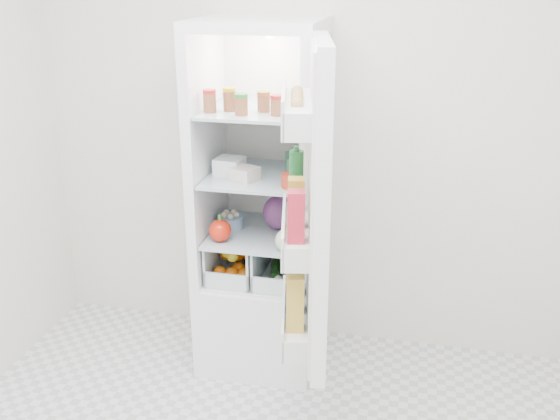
% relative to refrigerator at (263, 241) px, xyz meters
% --- Properties ---
extents(room_walls, '(3.02, 3.02, 2.61)m').
position_rel_refrigerator_xyz_m(room_walls, '(0.20, -1.25, 0.93)').
color(room_walls, silver).
rests_on(room_walls, ground).
extents(refrigerator, '(0.60, 0.60, 1.80)m').
position_rel_refrigerator_xyz_m(refrigerator, '(0.00, 0.00, 0.00)').
color(refrigerator, white).
rests_on(refrigerator, ground).
extents(shelf_low, '(0.49, 0.53, 0.01)m').
position_rel_refrigerator_xyz_m(shelf_low, '(-0.00, -0.06, 0.07)').
color(shelf_low, '#B0C3CF').
rests_on(shelf_low, refrigerator).
extents(shelf_mid, '(0.49, 0.53, 0.02)m').
position_rel_refrigerator_xyz_m(shelf_mid, '(-0.00, -0.06, 0.38)').
color(shelf_mid, '#B0C3CF').
rests_on(shelf_mid, refrigerator).
extents(shelf_top, '(0.49, 0.53, 0.02)m').
position_rel_refrigerator_xyz_m(shelf_top, '(-0.00, -0.06, 0.71)').
color(shelf_top, '#B0C3CF').
rests_on(shelf_top, refrigerator).
extents(crisper_left, '(0.23, 0.46, 0.22)m').
position_rel_refrigerator_xyz_m(crisper_left, '(-0.12, -0.06, -0.06)').
color(crisper_left, silver).
rests_on(crisper_left, refrigerator).
extents(crisper_right, '(0.23, 0.46, 0.22)m').
position_rel_refrigerator_xyz_m(crisper_right, '(0.12, -0.06, -0.06)').
color(crisper_right, silver).
rests_on(crisper_right, refrigerator).
extents(condiment_jars, '(0.38, 0.16, 0.08)m').
position_rel_refrigerator_xyz_m(condiment_jars, '(-0.04, -0.18, 0.76)').
color(condiment_jars, '#B21919').
rests_on(condiment_jars, shelf_top).
extents(squeeze_bottle, '(0.07, 0.07, 0.18)m').
position_rel_refrigerator_xyz_m(squeeze_bottle, '(0.21, -0.03, 0.81)').
color(squeeze_bottle, silver).
rests_on(squeeze_bottle, shelf_top).
extents(tub_white, '(0.14, 0.14, 0.08)m').
position_rel_refrigerator_xyz_m(tub_white, '(-0.15, -0.09, 0.43)').
color(tub_white, white).
rests_on(tub_white, shelf_mid).
extents(tub_cream, '(0.15, 0.15, 0.06)m').
position_rel_refrigerator_xyz_m(tub_cream, '(-0.04, -0.17, 0.42)').
color(tub_cream, beige).
rests_on(tub_cream, shelf_mid).
extents(tin_red, '(0.12, 0.12, 0.06)m').
position_rel_refrigerator_xyz_m(tin_red, '(0.19, -0.23, 0.42)').
color(tin_red, red).
rests_on(tin_red, shelf_mid).
extents(tub_green, '(0.14, 0.17, 0.09)m').
position_rel_refrigerator_xyz_m(tub_green, '(0.17, 0.02, 0.43)').
color(tub_green, '#469C63').
rests_on(tub_green, shelf_mid).
extents(red_cabbage, '(0.18, 0.18, 0.18)m').
position_rel_refrigerator_xyz_m(red_cabbage, '(0.09, 0.00, 0.17)').
color(red_cabbage, '#551D55').
rests_on(red_cabbage, shelf_low).
extents(bell_pepper, '(0.11, 0.11, 0.11)m').
position_rel_refrigerator_xyz_m(bell_pepper, '(-0.16, -0.22, 0.14)').
color(bell_pepper, red).
rests_on(bell_pepper, shelf_low).
extents(mushroom_bowl, '(0.16, 0.16, 0.06)m').
position_rel_refrigerator_xyz_m(mushroom_bowl, '(-0.17, -0.05, 0.11)').
color(mushroom_bowl, '#7E9FBC').
rests_on(mushroom_bowl, shelf_low).
extents(salad_bag, '(0.11, 0.11, 0.11)m').
position_rel_refrigerator_xyz_m(salad_bag, '(0.18, -0.27, 0.14)').
color(salad_bag, beige).
rests_on(salad_bag, shelf_low).
extents(citrus_pile, '(0.20, 0.31, 0.16)m').
position_rel_refrigerator_xyz_m(citrus_pile, '(-0.12, -0.09, -0.08)').
color(citrus_pile, orange).
rests_on(citrus_pile, refrigerator).
extents(veg_pile, '(0.16, 0.30, 0.10)m').
position_rel_refrigerator_xyz_m(veg_pile, '(0.13, -0.06, -0.10)').
color(veg_pile, '#194918').
rests_on(veg_pile, refrigerator).
extents(fridge_door, '(0.27, 0.60, 1.30)m').
position_rel_refrigerator_xyz_m(fridge_door, '(0.36, -0.63, 0.43)').
color(fridge_door, white).
rests_on(fridge_door, refrigerator).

